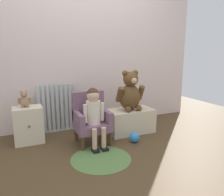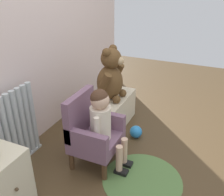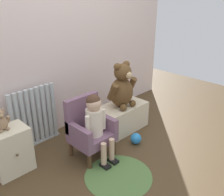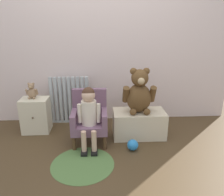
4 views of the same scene
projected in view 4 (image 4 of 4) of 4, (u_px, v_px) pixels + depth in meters
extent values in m
plane|color=#48361F|center=(99.00, 164.00, 2.22)|extent=(6.00, 6.00, 0.00)
cube|color=beige|center=(98.00, 36.00, 2.95)|extent=(3.80, 0.05, 2.40)
cylinder|color=#B4BDBE|center=(52.00, 100.00, 3.07)|extent=(0.05, 0.05, 0.65)
cylinder|color=#B4BDBE|center=(56.00, 100.00, 3.07)|extent=(0.05, 0.05, 0.65)
cylinder|color=#B4BDBE|center=(61.00, 100.00, 3.08)|extent=(0.05, 0.05, 0.65)
cylinder|color=#B4BDBE|center=(65.00, 100.00, 3.08)|extent=(0.05, 0.05, 0.65)
cylinder|color=#B4BDBE|center=(70.00, 99.00, 3.08)|extent=(0.05, 0.05, 0.65)
cylinder|color=#B4BDBE|center=(74.00, 99.00, 3.08)|extent=(0.05, 0.05, 0.65)
cylinder|color=#B4BDBE|center=(78.00, 99.00, 3.09)|extent=(0.05, 0.05, 0.65)
cylinder|color=#B4BDBE|center=(83.00, 99.00, 3.09)|extent=(0.05, 0.05, 0.65)
cylinder|color=#B4BDBE|center=(87.00, 99.00, 3.09)|extent=(0.05, 0.05, 0.65)
cube|color=#B4BDBE|center=(71.00, 121.00, 3.19)|extent=(0.56, 0.05, 0.02)
cube|color=beige|center=(36.00, 115.00, 2.85)|extent=(0.34, 0.26, 0.45)
sphere|color=#4C3823|center=(33.00, 118.00, 2.70)|extent=(0.02, 0.02, 0.02)
cube|color=#76546B|center=(90.00, 126.00, 2.56)|extent=(0.41, 0.37, 0.10)
cube|color=#76546B|center=(90.00, 103.00, 2.63)|extent=(0.41, 0.06, 0.36)
cube|color=#76546B|center=(74.00, 117.00, 2.51)|extent=(0.06, 0.37, 0.14)
cube|color=#76546B|center=(104.00, 116.00, 2.53)|extent=(0.06, 0.37, 0.14)
cylinder|color=#4C331E|center=(74.00, 143.00, 2.45)|extent=(0.04, 0.04, 0.17)
cylinder|color=#4C331E|center=(105.00, 142.00, 2.46)|extent=(0.04, 0.04, 0.17)
cylinder|color=#4C331E|center=(77.00, 131.00, 2.73)|extent=(0.04, 0.04, 0.17)
cylinder|color=#4C331E|center=(104.00, 130.00, 2.75)|extent=(0.04, 0.04, 0.17)
cylinder|color=beige|center=(89.00, 112.00, 2.46)|extent=(0.17, 0.17, 0.28)
sphere|color=#D8AD8E|center=(88.00, 95.00, 2.39)|extent=(0.15, 0.15, 0.15)
sphere|color=#472D1E|center=(88.00, 94.00, 2.39)|extent=(0.14, 0.14, 0.14)
cylinder|color=#D8AD8E|center=(84.00, 141.00, 2.36)|extent=(0.06, 0.06, 0.24)
cube|color=black|center=(84.00, 153.00, 2.38)|extent=(0.07, 0.11, 0.03)
cylinder|color=#D8AD8E|center=(94.00, 141.00, 2.36)|extent=(0.06, 0.06, 0.24)
cube|color=black|center=(94.00, 153.00, 2.39)|extent=(0.07, 0.11, 0.03)
cylinder|color=beige|center=(79.00, 113.00, 2.43)|extent=(0.04, 0.04, 0.22)
cylinder|color=beige|center=(98.00, 113.00, 2.44)|extent=(0.04, 0.04, 0.22)
cube|color=beige|center=(139.00, 124.00, 2.75)|extent=(0.64, 0.35, 0.33)
ellipsoid|color=brown|center=(139.00, 98.00, 2.63)|extent=(0.30, 0.26, 0.35)
sphere|color=brown|center=(140.00, 78.00, 2.54)|extent=(0.20, 0.20, 0.20)
sphere|color=tan|center=(141.00, 81.00, 2.46)|extent=(0.08, 0.08, 0.08)
sphere|color=brown|center=(133.00, 71.00, 2.53)|extent=(0.08, 0.08, 0.08)
sphere|color=brown|center=(146.00, 71.00, 2.53)|extent=(0.08, 0.08, 0.08)
cylinder|color=brown|center=(126.00, 94.00, 2.60)|extent=(0.08, 0.15, 0.22)
cylinder|color=brown|center=(152.00, 94.00, 2.61)|extent=(0.08, 0.15, 0.22)
sphere|color=brown|center=(133.00, 112.00, 2.57)|extent=(0.08, 0.08, 0.08)
sphere|color=brown|center=(147.00, 112.00, 2.58)|extent=(0.08, 0.08, 0.08)
ellipsoid|color=#967555|center=(32.00, 93.00, 2.78)|extent=(0.11, 0.10, 0.13)
sphere|color=#967555|center=(31.00, 86.00, 2.74)|extent=(0.08, 0.08, 0.08)
sphere|color=tan|center=(30.00, 87.00, 2.71)|extent=(0.03, 0.03, 0.03)
sphere|color=#967555|center=(29.00, 84.00, 2.74)|extent=(0.03, 0.03, 0.03)
sphere|color=#967555|center=(33.00, 84.00, 2.74)|extent=(0.03, 0.03, 0.03)
cylinder|color=#967555|center=(27.00, 92.00, 2.76)|extent=(0.03, 0.06, 0.08)
cylinder|color=#967555|center=(37.00, 92.00, 2.77)|extent=(0.03, 0.06, 0.08)
sphere|color=#967555|center=(29.00, 98.00, 2.75)|extent=(0.03, 0.03, 0.03)
sphere|color=#967555|center=(34.00, 98.00, 2.76)|extent=(0.03, 0.03, 0.03)
cylinder|color=#4F723A|center=(83.00, 164.00, 2.21)|extent=(0.64, 0.64, 0.01)
sphere|color=#2981CA|center=(133.00, 145.00, 2.45)|extent=(0.13, 0.13, 0.13)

